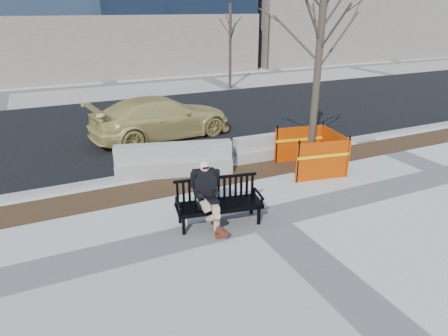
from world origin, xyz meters
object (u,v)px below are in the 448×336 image
Objects in this scene: seated_man at (207,224)px; jersey_barrier_left at (175,174)px; bench at (219,223)px; sedan at (163,137)px; jersey_barrier_right at (273,157)px; tree_fence at (309,170)px.

seated_man reaches higher than jersey_barrier_left.
sedan is (0.72, 6.68, 0.00)m from bench.
jersey_barrier_left is at bearing 95.10° from seated_man.
seated_man is at bearing -137.85° from jersey_barrier_right.
seated_man is at bearing 169.22° from bench.
bench reaches higher than jersey_barrier_left.
seated_man reaches higher than bench.
tree_fence is 1.17× the size of sedan.
sedan is at bearing 128.64° from jersey_barrier_right.
tree_fence is (3.75, 1.77, 0.00)m from bench.
jersey_barrier_left is (0.26, 3.04, 0.00)m from seated_man.
tree_fence is 1.44m from jersey_barrier_right.
tree_fence reaches higher than sedan.
jersey_barrier_left is 3.35m from jersey_barrier_right.
jersey_barrier_left is at bearing 159.97° from tree_fence.
seated_man is 6.65m from sedan.
jersey_barrier_right is at bearing -151.07° from sedan.
seated_man is 0.24× the size of tree_fence.
sedan reaches higher than seated_man.
jersey_barrier_left is (-0.72, -3.54, 0.00)m from sedan.
tree_fence reaches higher than jersey_barrier_left.
jersey_barrier_right is (-0.41, 1.38, 0.00)m from tree_fence.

